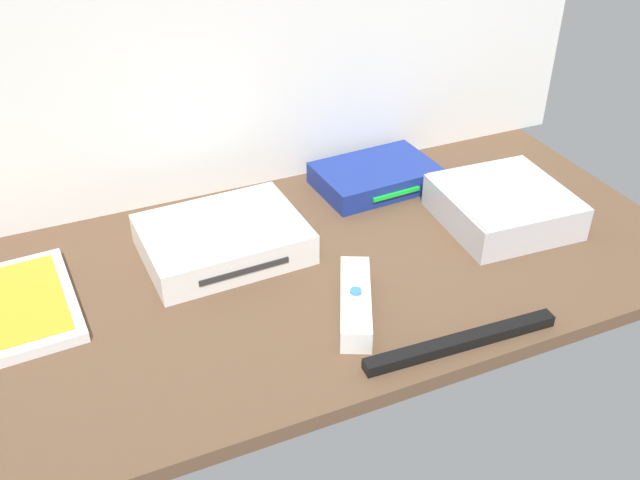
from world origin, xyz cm
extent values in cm
cube|color=brown|center=(0.00, 0.00, -1.00)|extent=(100.00, 48.00, 2.00)
cube|color=white|center=(-10.74, 7.88, 2.20)|extent=(21.61, 16.80, 4.40)
cube|color=#2D2D2D|center=(-10.42, -0.32, 2.20)|extent=(12.01, 1.07, 0.80)
cube|color=silver|center=(28.34, -0.60, 2.50)|extent=(17.89, 17.89, 5.00)
cube|color=silver|center=(28.34, -0.60, 5.15)|extent=(17.18, 17.18, 0.30)
cube|color=white|center=(-37.46, 5.89, 0.70)|extent=(14.58, 19.69, 1.40)
cube|color=gold|center=(-37.46, 5.89, 1.48)|extent=(11.99, 16.90, 0.16)
cube|color=navy|center=(16.41, 15.98, 1.70)|extent=(18.65, 12.99, 3.40)
cube|color=#19D833|center=(16.76, 9.79, 1.70)|extent=(8.01, 0.85, 0.60)
cube|color=white|center=(0.09, -10.59, 1.50)|extent=(9.55, 14.93, 3.00)
cylinder|color=#387FDB|center=(0.09, -10.59, 3.20)|extent=(1.40, 1.40, 0.40)
cube|color=black|center=(8.39, -20.93, 0.70)|extent=(24.06, 2.89, 1.40)
camera|label=1|loc=(-30.86, -70.46, 55.78)|focal=40.33mm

